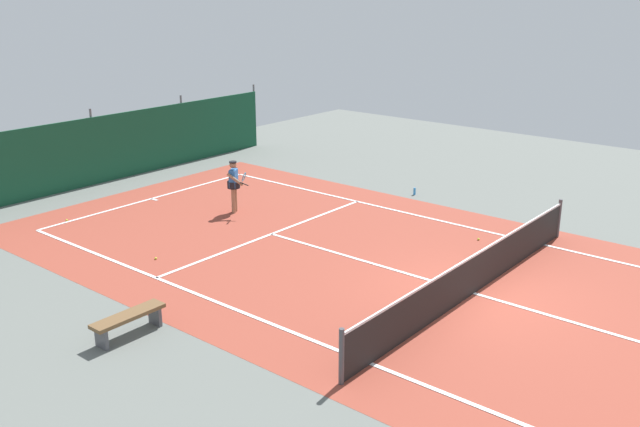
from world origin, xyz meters
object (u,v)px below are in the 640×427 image
Objects in this scene: tennis_player at (234,183)px; tennis_ball_near_player at (67,220)px; courtside_bench at (128,319)px; tennis_ball_by_sideline at (156,258)px; water_bottle at (414,191)px; tennis_ball_midcourt at (479,239)px; tennis_net at (475,273)px.

tennis_ball_near_player is at bearing -70.01° from tennis_player.
tennis_player is 1.03× the size of courtside_bench.
water_bottle is at bearing -12.22° from tennis_ball_by_sideline.
tennis_player is at bearing -40.47° from tennis_ball_near_player.
tennis_ball_by_sideline is at bearing 167.78° from water_bottle.
water_bottle is at bearing 4.33° from courtside_bench.
courtside_bench reaches higher than tennis_ball_midcourt.
tennis_net is at bearing -65.68° from tennis_ball_by_sideline.
tennis_net is at bearing -75.59° from tennis_ball_near_player.
tennis_ball_midcourt is at bearing -58.46° from tennis_ball_near_player.
courtside_bench is at bearing 144.85° from tennis_net.
courtside_bench is (-9.62, 2.86, 0.34)m from tennis_ball_midcourt.
tennis_ball_midcourt is 1.00× the size of tennis_ball_by_sideline.
tennis_ball_near_player is 4.61m from tennis_ball_by_sideline.
water_bottle is (2.70, 3.80, 0.09)m from tennis_ball_midcourt.
tennis_ball_near_player is at bearing 143.90° from water_bottle.
tennis_net is at bearing -154.54° from tennis_ball_midcourt.
courtside_bench is at bearing 1.50° from tennis_player.
tennis_ball_by_sideline is at bearing 138.83° from tennis_ball_midcourt.
tennis_net is 153.33× the size of tennis_ball_near_player.
tennis_player is 24.85× the size of tennis_ball_near_player.
tennis_net is 153.33× the size of tennis_ball_by_sideline.
tennis_ball_by_sideline is 0.04× the size of courtside_bench.
water_bottle is at bearing 117.94° from tennis_player.
tennis_ball_by_sideline is 0.28× the size of water_bottle.
tennis_ball_near_player is 12.23m from tennis_ball_midcourt.
tennis_ball_near_player is 11.26m from water_bottle.
tennis_ball_near_player is (-3.08, 12.01, -0.48)m from tennis_net.
courtside_bench is (-7.09, -4.27, -0.59)m from tennis_player.
tennis_net is 8.07m from water_bottle.
water_bottle is (5.23, -3.33, -0.84)m from tennis_player.
courtside_bench is (-3.23, -7.56, 0.34)m from tennis_ball_near_player.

